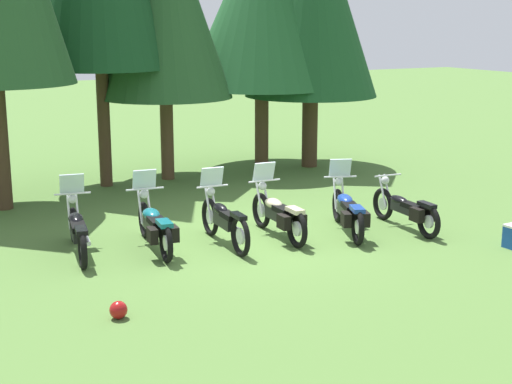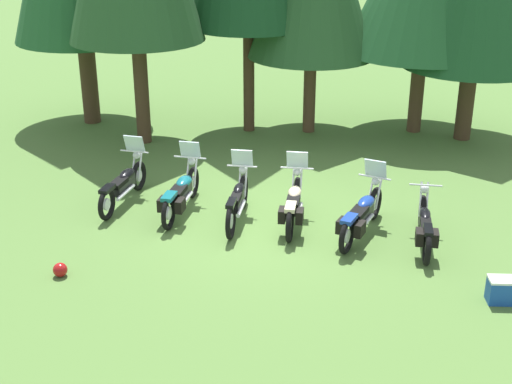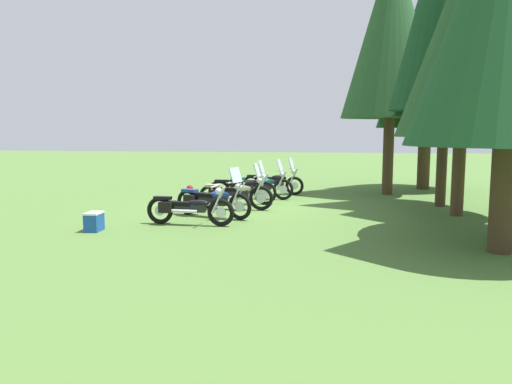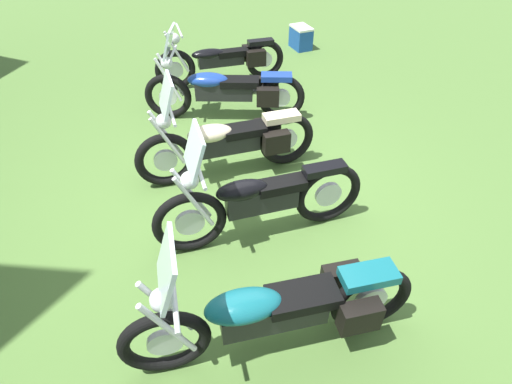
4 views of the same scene
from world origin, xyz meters
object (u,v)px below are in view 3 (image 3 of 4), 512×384
(motorcycle_2, at_px, (243,189))
(pine_tree_3, at_px, (465,41))
(motorcycle_0, at_px, (274,182))
(dropped_helmet, at_px, (190,188))
(motorcycle_3, at_px, (235,194))
(motorcycle_5, at_px, (188,208))
(motorcycle_4, at_px, (212,200))
(picnic_cooler, at_px, (94,222))
(motorcycle_1, at_px, (258,185))
(pine_tree_0, at_px, (429,45))
(pine_tree_1, at_px, (392,28))

(motorcycle_2, height_order, pine_tree_3, pine_tree_3)
(motorcycle_0, height_order, dropped_helmet, motorcycle_0)
(motorcycle_3, relative_size, motorcycle_5, 1.00)
(pine_tree_3, bearing_deg, motorcycle_4, -79.24)
(motorcycle_0, height_order, picnic_cooler, motorcycle_0)
(motorcycle_1, bearing_deg, motorcycle_0, 80.92)
(motorcycle_0, height_order, pine_tree_0, pine_tree_0)
(motorcycle_0, relative_size, motorcycle_2, 1.04)
(motorcycle_2, relative_size, motorcycle_4, 0.98)
(motorcycle_5, relative_size, pine_tree_1, 0.25)
(pine_tree_3, bearing_deg, pine_tree_1, -162.75)
(motorcycle_2, distance_m, motorcycle_3, 1.14)
(motorcycle_1, height_order, motorcycle_2, motorcycle_2)
(dropped_helmet, bearing_deg, motorcycle_5, 15.78)
(motorcycle_0, relative_size, motorcycle_5, 1.02)
(motorcycle_0, bearing_deg, motorcycle_3, -91.86)
(pine_tree_1, bearing_deg, picnic_cooler, -43.24)
(motorcycle_1, xyz_separation_m, pine_tree_0, (-3.87, 6.06, 5.12))
(motorcycle_4, bearing_deg, pine_tree_1, 68.40)
(motorcycle_3, distance_m, pine_tree_3, 7.45)
(motorcycle_1, xyz_separation_m, motorcycle_5, (4.92, -1.02, -0.06))
(pine_tree_3, bearing_deg, motorcycle_0, -124.91)
(picnic_cooler, bearing_deg, motorcycle_3, 144.07)
(pine_tree_1, bearing_deg, motorcycle_5, -38.74)
(motorcycle_5, height_order, pine_tree_3, pine_tree_3)
(motorcycle_0, distance_m, pine_tree_1, 6.80)
(motorcycle_3, height_order, pine_tree_1, pine_tree_1)
(motorcycle_5, relative_size, picnic_cooler, 4.53)
(pine_tree_0, bearing_deg, motorcycle_0, -65.81)
(motorcycle_1, distance_m, picnic_cooler, 6.65)
(motorcycle_2, bearing_deg, motorcycle_5, -98.16)
(motorcycle_2, xyz_separation_m, motorcycle_4, (2.49, -0.40, -0.01))
(pine_tree_1, relative_size, picnic_cooler, 18.22)
(pine_tree_0, relative_size, dropped_helmet, 34.47)
(pine_tree_0, xyz_separation_m, pine_tree_3, (6.36, -0.23, -0.96))
(motorcycle_0, relative_size, picnic_cooler, 4.64)
(pine_tree_0, distance_m, picnic_cooler, 14.37)
(motorcycle_2, xyz_separation_m, pine_tree_3, (1.25, 6.12, 4.15))
(motorcycle_5, height_order, dropped_helmet, motorcycle_5)
(motorcycle_3, height_order, motorcycle_4, motorcycle_3)
(motorcycle_2, bearing_deg, dropped_helmet, 134.92)
(picnic_cooler, distance_m, dropped_helmet, 7.56)
(pine_tree_0, distance_m, pine_tree_3, 6.44)
(pine_tree_0, bearing_deg, motorcycle_1, -57.39)
(motorcycle_0, distance_m, pine_tree_3, 7.85)
(motorcycle_0, height_order, motorcycle_5, motorcycle_0)
(motorcycle_4, height_order, dropped_helmet, motorcycle_4)
(motorcycle_4, bearing_deg, motorcycle_5, -83.90)
(pine_tree_3, xyz_separation_m, dropped_helmet, (-4.08, -8.68, -4.51))
(motorcycle_4, xyz_separation_m, dropped_helmet, (-5.32, -2.15, -0.34))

